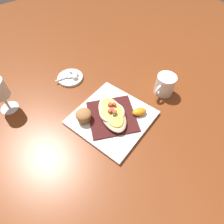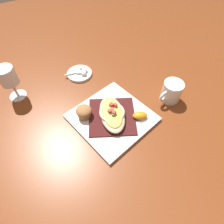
{
  "view_description": "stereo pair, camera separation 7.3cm",
  "coord_description": "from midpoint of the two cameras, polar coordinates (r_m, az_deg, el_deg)",
  "views": [
    {
      "loc": [
        -0.27,
        -0.35,
        0.63
      ],
      "look_at": [
        0.0,
        0.0,
        0.04
      ],
      "focal_mm": 30.43,
      "sensor_mm": 36.0,
      "label": 1
    },
    {
      "loc": [
        -0.21,
        -0.39,
        0.63
      ],
      "look_at": [
        0.0,
        0.0,
        0.04
      ],
      "focal_mm": 30.43,
      "sensor_mm": 36.0,
      "label": 2
    }
  ],
  "objects": [
    {
      "name": "ground_plane",
      "position": [
        0.76,
        -2.73,
        -2.17
      ],
      "size": [
        2.6,
        2.6,
        0.0
      ],
      "primitive_type": "plane",
      "color": "brown"
    },
    {
      "name": "orange_garnish",
      "position": [
        0.75,
        5.39,
        -0.18
      ],
      "size": [
        0.07,
        0.05,
        0.03
      ],
      "color": "#4A1C58",
      "rests_on": "square_plate"
    },
    {
      "name": "creamer_cup_1",
      "position": [
        0.94,
        -13.26,
        11.01
      ],
      "size": [
        0.02,
        0.02,
        0.02
      ],
      "primitive_type": "cylinder",
      "color": "white",
      "rests_on": "creamer_saucer"
    },
    {
      "name": "spoon",
      "position": [
        0.94,
        -14.97,
        10.21
      ],
      "size": [
        0.09,
        0.03,
        0.01
      ],
      "color": "silver",
      "rests_on": "creamer_saucer"
    },
    {
      "name": "gratin_dish",
      "position": [
        0.73,
        -2.83,
        -0.51
      ],
      "size": [
        0.14,
        0.2,
        0.04
      ],
      "color": "beige",
      "rests_on": "folded_napkin"
    },
    {
      "name": "square_plate",
      "position": [
        0.76,
        -2.75,
        -1.87
      ],
      "size": [
        0.34,
        0.34,
        0.01
      ],
      "primitive_type": "cube",
      "rotation": [
        0.0,
        0.0,
        0.25
      ],
      "color": "white",
      "rests_on": "ground_plane"
    },
    {
      "name": "muffin",
      "position": [
        0.74,
        -11.31,
        -1.23
      ],
      "size": [
        0.06,
        0.06,
        0.05
      ],
      "color": "#9F6839",
      "rests_on": "square_plate"
    },
    {
      "name": "folded_napkin",
      "position": [
        0.75,
        -2.77,
        -1.45
      ],
      "size": [
        0.24,
        0.24,
        0.01
      ],
      "primitive_type": "cube",
      "rotation": [
        0.0,
        0.0,
        1.13
      ],
      "color": "#471918",
      "rests_on": "square_plate"
    },
    {
      "name": "creamer_saucer",
      "position": [
        0.94,
        -14.63,
        9.8
      ],
      "size": [
        0.12,
        0.12,
        0.01
      ],
      "primitive_type": "cylinder",
      "color": "white",
      "rests_on": "ground_plane"
    },
    {
      "name": "creamer_cup_0",
      "position": [
        0.92,
        -13.41,
        10.04
      ],
      "size": [
        0.02,
        0.02,
        0.02
      ],
      "primitive_type": "cylinder",
      "color": "white",
      "rests_on": "creamer_saucer"
    },
    {
      "name": "coffee_mug",
      "position": [
        0.85,
        13.16,
        7.55
      ],
      "size": [
        0.11,
        0.08,
        0.09
      ],
      "color": "white",
      "rests_on": "ground_plane"
    },
    {
      "name": "creamer_cup_2",
      "position": [
        0.95,
        -14.27,
        11.51
      ],
      "size": [
        0.02,
        0.02,
        0.02
      ],
      "primitive_type": "cylinder",
      "color": "white",
      "rests_on": "creamer_saucer"
    }
  ]
}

